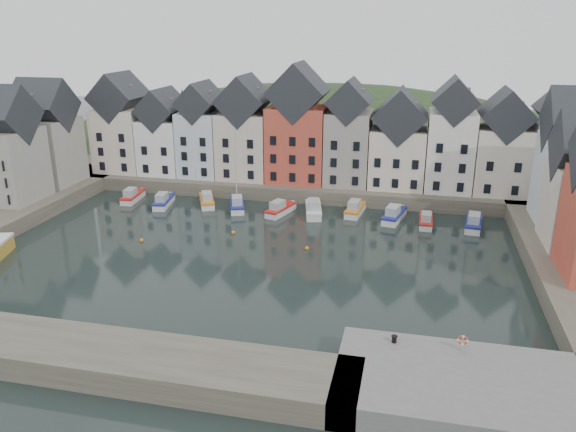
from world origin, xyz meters
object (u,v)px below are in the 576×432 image
(boat_d, at_px, (237,204))
(life_ring_post, at_px, (463,340))
(mooring_bollard, at_px, (394,339))
(boat_a, at_px, (133,196))

(boat_d, distance_m, life_ring_post, 44.34)
(mooring_bollard, relative_size, life_ring_post, 0.43)
(boat_d, xyz_separation_m, life_ring_post, (28.39, -33.99, 2.10))
(boat_d, bearing_deg, life_ring_post, -69.23)
(mooring_bollard, bearing_deg, boat_d, 124.62)
(boat_a, bearing_deg, mooring_bollard, -46.32)
(life_ring_post, bearing_deg, boat_a, 142.42)
(boat_d, distance_m, mooring_bollard, 41.29)
(boat_a, distance_m, boat_d, 16.45)
(boat_a, distance_m, mooring_bollard, 52.73)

